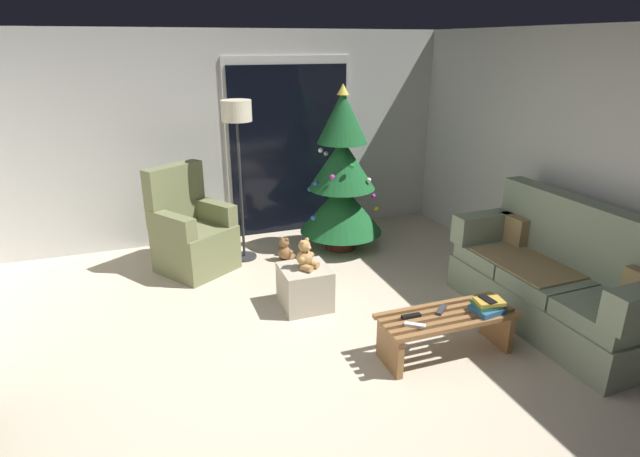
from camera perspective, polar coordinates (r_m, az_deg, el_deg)
The scene contains 18 objects.
ground_plane at distance 4.06m, azimuth -2.05°, elevation -15.30°, with size 7.00×7.00×0.00m, color beige.
wall_back at distance 6.39m, azimuth -10.74°, elevation 9.84°, with size 5.72×0.12×2.50m, color beige.
wall_right at distance 5.10m, azimuth 30.17°, elevation 4.90°, with size 0.12×6.00×2.50m, color beige.
patio_door_frame at distance 6.52m, azimuth -3.46°, elevation 9.01°, with size 1.60×0.02×2.20m, color silver.
patio_door_glass at distance 6.52m, azimuth -3.40°, elevation 8.55°, with size 1.50×0.02×2.10m, color black.
couch at distance 4.92m, azimuth 24.99°, elevation -5.28°, with size 0.83×1.96×1.08m.
coffee_table at distance 4.20m, azimuth 13.91°, elevation -10.63°, with size 1.10×0.40×0.37m.
remote_black at distance 4.03m, azimuth 10.14°, elevation -9.59°, with size 0.04×0.16×0.02m, color black.
remote_graphite at distance 4.16m, azimuth 13.37°, elevation -8.83°, with size 0.04×0.16×0.02m, color #333338.
remote_white at distance 3.92m, azimuth 10.55°, elevation -10.56°, with size 0.04×0.16×0.02m, color silver.
book_stack at distance 4.24m, azimuth 18.20°, elevation -8.22°, with size 0.26×0.22×0.11m.
cell_phone at distance 4.20m, azimuth 18.20°, elevation -7.51°, with size 0.07×0.14×0.01m, color black.
christmas_tree at distance 5.94m, azimuth 2.44°, elevation 5.52°, with size 0.98×0.98×1.93m.
armchair at distance 5.68m, azimuth -14.14°, elevation -0.62°, with size 0.95×0.95×1.13m.
floor_lamp at distance 5.57m, azimuth -9.21°, elevation 11.13°, with size 0.32×0.32×1.78m.
ottoman at distance 4.80m, azimuth -1.70°, elevation -6.56°, with size 0.44×0.44×0.40m, color #B2A893.
teddy_bear_honey at distance 4.66m, azimuth -1.63°, elevation -3.08°, with size 0.21×0.22×0.29m.
teddy_bear_chestnut_by_tree at distance 5.83m, azimuth -3.94°, elevation -2.45°, with size 0.22×0.21×0.29m.
Camera 1 is at (-0.99, -3.16, 2.35)m, focal length 28.68 mm.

